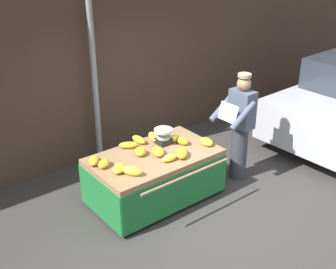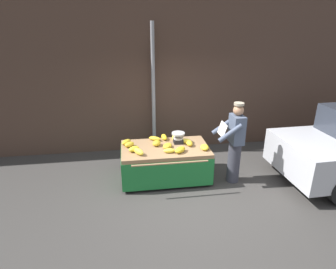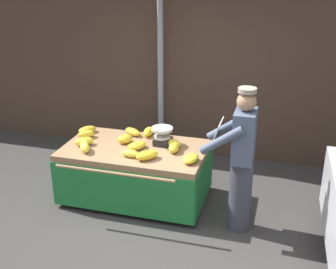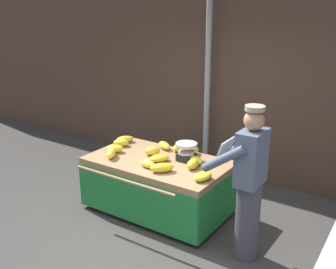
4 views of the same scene
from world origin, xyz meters
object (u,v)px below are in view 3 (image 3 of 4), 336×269
(banana_bunch_3, at_px, (163,135))
(banana_bunch_11, at_px, (86,134))
(banana_cart, at_px, (135,161))
(banana_bunch_0, at_px, (85,146))
(banana_bunch_9, at_px, (130,153))
(banana_bunch_13, at_px, (191,159))
(banana_bunch_12, at_px, (148,132))
(banana_bunch_8, at_px, (174,143))
(banana_bunch_2, at_px, (125,139))
(street_pole, at_px, (160,57))
(banana_bunch_6, at_px, (174,148))
(vendor_person, at_px, (241,160))
(banana_bunch_1, at_px, (87,130))
(banana_bunch_5, at_px, (137,146))
(banana_bunch_4, at_px, (133,132))
(banana_bunch_7, at_px, (147,155))
(banana_bunch_10, at_px, (84,141))
(weighing_scale, at_px, (162,136))

(banana_bunch_3, xyz_separation_m, banana_bunch_11, (-1.00, -0.24, -0.00))
(banana_cart, xyz_separation_m, banana_bunch_0, (-0.56, -0.27, 0.26))
(banana_bunch_9, relative_size, banana_bunch_13, 0.89)
(banana_bunch_12, xyz_separation_m, banana_bunch_13, (0.75, -0.66, -0.01))
(banana_bunch_0, xyz_separation_m, banana_bunch_8, (1.04, 0.42, -0.01))
(banana_bunch_8, height_order, banana_bunch_11, banana_bunch_11)
(banana_bunch_2, xyz_separation_m, banana_bunch_8, (0.64, 0.05, -0.01))
(street_pole, height_order, banana_bunch_12, street_pole)
(banana_bunch_6, relative_size, vendor_person, 0.13)
(banana_bunch_1, distance_m, banana_bunch_5, 0.90)
(banana_bunch_1, xyz_separation_m, banana_bunch_13, (1.58, -0.52, -0.00))
(banana_bunch_4, distance_m, banana_bunch_7, 0.81)
(banana_cart, distance_m, banana_bunch_10, 0.70)
(banana_bunch_5, xyz_separation_m, banana_bunch_10, (-0.69, -0.07, 0.01))
(banana_cart, bearing_deg, weighing_scale, 31.19)
(weighing_scale, xyz_separation_m, banana_bunch_0, (-0.87, -0.46, -0.06))
(banana_bunch_3, bearing_deg, street_pole, 108.33)
(banana_bunch_11, bearing_deg, vendor_person, -12.20)
(banana_bunch_11, bearing_deg, banana_bunch_8, 0.78)
(street_pole, height_order, banana_bunch_2, street_pole)
(banana_bunch_12, xyz_separation_m, vendor_person, (1.35, -0.76, 0.09))
(banana_bunch_6, bearing_deg, banana_bunch_3, 124.57)
(banana_bunch_2, bearing_deg, weighing_scale, 10.01)
(banana_bunch_2, height_order, banana_bunch_10, banana_bunch_2)
(banana_bunch_8, bearing_deg, banana_bunch_4, 159.45)
(street_pole, xyz_separation_m, banana_bunch_6, (0.60, -1.42, -0.81))
(banana_bunch_2, bearing_deg, banana_bunch_12, 58.37)
(banana_bunch_0, bearing_deg, banana_bunch_3, 38.00)
(banana_bunch_2, distance_m, banana_bunch_3, 0.51)
(banana_bunch_13, bearing_deg, banana_bunch_9, -175.70)
(weighing_scale, distance_m, banana_bunch_10, 1.01)
(banana_bunch_10, bearing_deg, banana_bunch_1, 110.25)
(banana_cart, bearing_deg, banana_bunch_11, 169.68)
(banana_cart, distance_m, banana_bunch_0, 0.68)
(weighing_scale, bearing_deg, banana_bunch_8, -12.81)
(banana_bunch_0, distance_m, banana_bunch_2, 0.55)
(street_pole, height_order, banana_bunch_5, street_pole)
(banana_bunch_6, height_order, vendor_person, vendor_person)
(banana_bunch_0, height_order, vendor_person, vendor_person)
(banana_bunch_10, bearing_deg, street_pole, 69.77)
(banana_bunch_8, distance_m, banana_bunch_13, 0.49)
(street_pole, bearing_deg, banana_bunch_9, -85.67)
(banana_bunch_8, bearing_deg, weighing_scale, 167.19)
(banana_bunch_7, height_order, banana_bunch_12, banana_bunch_7)
(banana_bunch_0, xyz_separation_m, banana_bunch_5, (0.60, 0.24, -0.02))
(street_pole, relative_size, banana_cart, 1.74)
(banana_cart, relative_size, banana_bunch_8, 9.04)
(street_pole, relative_size, weighing_scale, 11.40)
(banana_bunch_4, xyz_separation_m, banana_bunch_11, (-0.56, -0.26, 0.01))
(weighing_scale, distance_m, vendor_person, 1.19)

